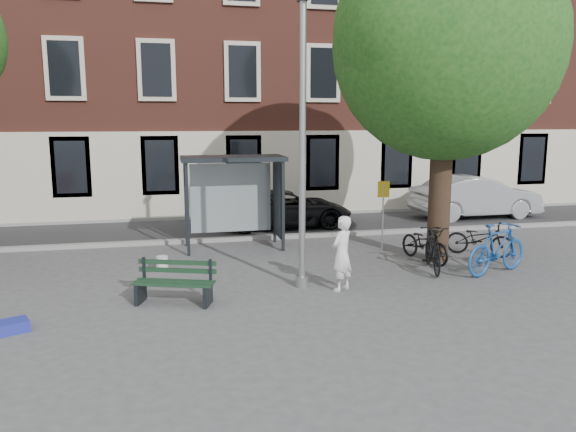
% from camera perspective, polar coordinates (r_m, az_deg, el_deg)
% --- Properties ---
extents(ground, '(90.00, 90.00, 0.00)m').
position_cam_1_polar(ground, '(12.45, 1.42, -7.17)').
color(ground, '#4C4C4F').
rests_on(ground, ground).
extents(road, '(40.00, 4.00, 0.01)m').
position_cam_1_polar(road, '(19.12, -3.62, -1.13)').
color(road, '#28282B').
rests_on(road, ground).
extents(curb_near, '(40.00, 0.25, 0.12)m').
position_cam_1_polar(curb_near, '(17.18, -2.59, -2.20)').
color(curb_near, gray).
rests_on(curb_near, ground).
extents(curb_far, '(40.00, 0.25, 0.12)m').
position_cam_1_polar(curb_far, '(21.06, -4.47, 0.03)').
color(curb_far, gray).
rests_on(curb_far, ground).
extents(building_row, '(30.00, 8.00, 14.00)m').
position_cam_1_polar(building_row, '(24.94, -6.04, 17.54)').
color(building_row, brown).
rests_on(building_row, ground).
extents(lamppost, '(0.28, 0.35, 6.11)m').
position_cam_1_polar(lamppost, '(11.93, 1.47, 5.71)').
color(lamppost, '#9EA0A3').
rests_on(lamppost, ground).
extents(tree_right, '(5.76, 5.60, 8.20)m').
position_cam_1_polar(tree_right, '(14.78, 16.13, 17.15)').
color(tree_right, black).
rests_on(tree_right, ground).
extents(bus_shelter, '(2.85, 1.45, 2.62)m').
position_cam_1_polar(bus_shelter, '(15.91, -4.25, 3.60)').
color(bus_shelter, '#1E2328').
rests_on(bus_shelter, ground).
extents(painter, '(0.70, 0.67, 1.62)m').
position_cam_1_polar(painter, '(12.04, 5.49, -3.80)').
color(painter, white).
rests_on(painter, ground).
extents(bench, '(1.69, 1.02, 0.83)m').
position_cam_1_polar(bench, '(11.49, -11.46, -6.84)').
color(bench, '#1E2328').
rests_on(bench, ground).
extents(bike_a, '(1.75, 1.56, 0.92)m').
position_cam_1_polar(bike_a, '(15.95, 18.88, -2.20)').
color(bike_a, black).
rests_on(bike_a, ground).
extents(bike_b, '(2.12, 1.27, 1.23)m').
position_cam_1_polar(bike_b, '(14.20, 20.50, -3.10)').
color(bike_b, '#1B4B97').
rests_on(bike_b, ground).
extents(bike_c, '(1.02, 1.89, 0.94)m').
position_cam_1_polar(bike_c, '(14.91, 13.72, -2.72)').
color(bike_c, black).
rests_on(bike_c, ground).
extents(bike_d, '(0.98, 1.86, 1.08)m').
position_cam_1_polar(bike_d, '(13.98, 14.50, -3.30)').
color(bike_d, black).
rests_on(bike_d, ground).
extents(car_dark, '(4.55, 2.18, 1.25)m').
position_cam_1_polar(car_dark, '(19.11, -0.24, 0.77)').
color(car_dark, black).
rests_on(car_dark, ground).
extents(car_silver, '(4.78, 1.78, 1.56)m').
position_cam_1_polar(car_silver, '(21.99, 18.55, 1.87)').
color(car_silver, '#9EA0A6').
rests_on(car_silver, ground).
extents(blue_crate, '(0.67, 0.59, 0.20)m').
position_cam_1_polar(blue_crate, '(10.99, -26.31, -10.02)').
color(blue_crate, '#212B9A').
rests_on(blue_crate, ground).
extents(bucket_c, '(0.29, 0.29, 0.36)m').
position_cam_1_polar(bucket_c, '(13.99, -12.66, -4.73)').
color(bucket_c, silver).
rests_on(bucket_c, ground).
extents(notice_sign, '(0.34, 0.04, 1.96)m').
position_cam_1_polar(notice_sign, '(15.67, 9.66, 1.58)').
color(notice_sign, '#9EA0A3').
rests_on(notice_sign, ground).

